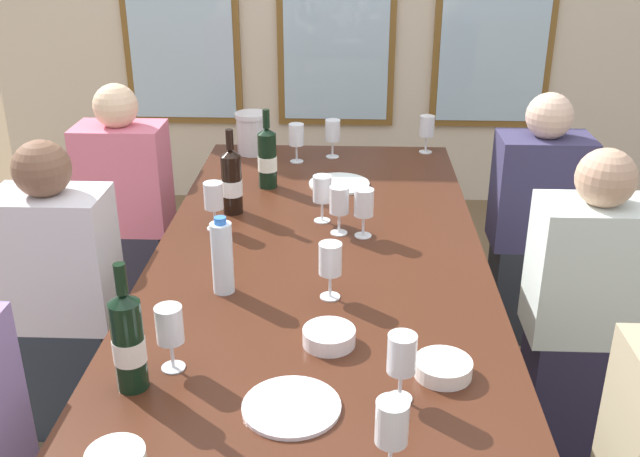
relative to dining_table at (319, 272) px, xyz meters
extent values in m
plane|color=brown|center=(0.00, 0.00, -0.68)|extent=(12.00, 12.00, 0.00)
cube|color=#442012|center=(0.00, 0.00, 0.04)|extent=(1.10, 2.38, 0.04)
cube|color=#442012|center=(-0.45, 1.10, -0.33)|extent=(0.07, 0.07, 0.70)
cube|color=#442012|center=(0.45, 1.10, -0.33)|extent=(0.07, 0.07, 0.70)
cylinder|color=white|center=(0.05, 0.66, 0.07)|extent=(0.25, 0.25, 0.01)
cylinder|color=white|center=(-0.03, -0.80, 0.07)|extent=(0.23, 0.23, 0.01)
cylinder|color=silver|center=(-0.35, 1.07, 0.15)|extent=(0.14, 0.14, 0.17)
cylinder|color=silver|center=(-0.35, 1.07, 0.24)|extent=(0.16, 0.16, 0.02)
cylinder|color=black|center=(-0.34, 0.35, 0.17)|extent=(0.07, 0.07, 0.22)
cone|color=black|center=(-0.34, 0.35, 0.30)|extent=(0.07, 0.07, 0.02)
cylinder|color=black|center=(-0.34, 0.35, 0.35)|extent=(0.03, 0.03, 0.08)
cylinder|color=white|center=(-0.34, 0.35, 0.16)|extent=(0.08, 0.08, 0.06)
cylinder|color=black|center=(-0.41, -0.73, 0.18)|extent=(0.07, 0.07, 0.23)
cone|color=black|center=(-0.41, -0.73, 0.31)|extent=(0.07, 0.07, 0.02)
cylinder|color=black|center=(-0.41, -0.73, 0.35)|extent=(0.03, 0.03, 0.08)
cylinder|color=silver|center=(-0.41, -0.73, 0.17)|extent=(0.08, 0.08, 0.06)
cylinder|color=black|center=(-0.24, 0.63, 0.17)|extent=(0.07, 0.07, 0.22)
cone|color=black|center=(-0.24, 0.63, 0.30)|extent=(0.07, 0.07, 0.02)
cylinder|color=black|center=(-0.24, 0.63, 0.35)|extent=(0.03, 0.03, 0.08)
cylinder|color=white|center=(-0.24, 0.63, 0.16)|extent=(0.08, 0.08, 0.06)
cylinder|color=white|center=(0.05, -0.53, 0.08)|extent=(0.14, 0.14, 0.04)
cylinder|color=white|center=(0.34, -0.65, 0.08)|extent=(0.14, 0.14, 0.04)
cylinder|color=white|center=(-0.27, -0.25, 0.17)|extent=(0.06, 0.06, 0.22)
cylinder|color=blue|center=(-0.27, -0.25, 0.29)|extent=(0.04, 0.04, 0.02)
cylinder|color=white|center=(-0.33, -0.65, 0.06)|extent=(0.06, 0.06, 0.00)
cylinder|color=white|center=(-0.33, -0.65, 0.10)|extent=(0.01, 0.01, 0.07)
cylinder|color=white|center=(-0.33, -0.65, 0.19)|extent=(0.07, 0.07, 0.09)
cylinder|color=beige|center=(-0.33, -0.65, 0.16)|extent=(0.06, 0.06, 0.04)
cylinder|color=white|center=(0.45, 1.11, 0.06)|extent=(0.06, 0.06, 0.00)
cylinder|color=white|center=(0.45, 1.11, 0.10)|extent=(0.01, 0.01, 0.07)
cylinder|color=white|center=(0.45, 1.11, 0.19)|extent=(0.07, 0.07, 0.09)
cylinder|color=white|center=(-0.14, 0.95, 0.06)|extent=(0.06, 0.06, 0.00)
cylinder|color=white|center=(-0.14, 0.95, 0.10)|extent=(0.01, 0.01, 0.07)
cylinder|color=white|center=(-0.14, 0.95, 0.19)|extent=(0.07, 0.07, 0.09)
cylinder|color=white|center=(0.15, 0.16, 0.06)|extent=(0.06, 0.06, 0.00)
cylinder|color=white|center=(0.15, 0.16, 0.10)|extent=(0.01, 0.01, 0.07)
cylinder|color=white|center=(0.15, 0.16, 0.19)|extent=(0.07, 0.07, 0.09)
cylinder|color=beige|center=(0.15, 0.16, 0.16)|extent=(0.06, 0.06, 0.04)
cylinder|color=white|center=(0.02, 1.02, 0.06)|extent=(0.06, 0.06, 0.00)
cylinder|color=white|center=(0.02, 1.02, 0.10)|extent=(0.01, 0.01, 0.07)
cylinder|color=white|center=(0.02, 1.02, 0.19)|extent=(0.07, 0.07, 0.09)
cylinder|color=beige|center=(0.02, 1.02, 0.16)|extent=(0.06, 0.06, 0.04)
cylinder|color=white|center=(0.05, -0.28, 0.06)|extent=(0.06, 0.06, 0.00)
cylinder|color=white|center=(0.05, -0.28, 0.10)|extent=(0.01, 0.01, 0.07)
cylinder|color=white|center=(0.05, -0.28, 0.19)|extent=(0.07, 0.07, 0.09)
cylinder|color=#590C19|center=(0.05, -0.28, 0.16)|extent=(0.06, 0.06, 0.04)
cylinder|color=white|center=(0.22, -0.76, 0.06)|extent=(0.06, 0.06, 0.00)
cylinder|color=white|center=(0.22, -0.76, 0.10)|extent=(0.01, 0.01, 0.07)
cylinder|color=white|center=(0.22, -0.76, 0.19)|extent=(0.07, 0.07, 0.09)
cylinder|color=white|center=(-0.38, 0.20, 0.06)|extent=(0.06, 0.06, 0.00)
cylinder|color=white|center=(-0.38, 0.20, 0.10)|extent=(0.01, 0.01, 0.07)
cylinder|color=white|center=(-0.38, 0.20, 0.19)|extent=(0.07, 0.07, 0.09)
cylinder|color=white|center=(0.00, 0.29, 0.06)|extent=(0.06, 0.06, 0.00)
cylinder|color=white|center=(0.00, 0.29, 0.10)|extent=(0.01, 0.01, 0.07)
cylinder|color=white|center=(0.00, 0.29, 0.19)|extent=(0.07, 0.07, 0.09)
cylinder|color=white|center=(0.06, 0.18, 0.06)|extent=(0.06, 0.06, 0.00)
cylinder|color=white|center=(0.06, 0.18, 0.10)|extent=(0.01, 0.01, 0.07)
cylinder|color=white|center=(0.06, 0.18, 0.19)|extent=(0.07, 0.07, 0.09)
cylinder|color=white|center=(0.19, -1.00, 0.10)|extent=(0.01, 0.01, 0.07)
cylinder|color=white|center=(0.19, -1.00, 0.19)|extent=(0.07, 0.07, 0.09)
cube|color=#29313C|center=(-0.90, 0.04, -0.45)|extent=(0.32, 0.24, 0.45)
cube|color=silver|center=(-0.90, 0.04, 0.01)|extent=(0.38, 0.24, 0.48)
sphere|color=brown|center=(-0.90, 0.04, 0.34)|extent=(0.19, 0.19, 0.19)
cube|color=#29253F|center=(0.90, 0.03, -0.45)|extent=(0.32, 0.24, 0.45)
cube|color=silver|center=(0.90, 0.03, 0.01)|extent=(0.38, 0.24, 0.48)
sphere|color=tan|center=(0.90, 0.03, 0.34)|extent=(0.19, 0.19, 0.19)
cube|color=#2D2C3B|center=(-0.90, 0.84, -0.45)|extent=(0.32, 0.24, 0.45)
cube|color=#DE6C85|center=(-0.90, 0.84, 0.01)|extent=(0.38, 0.24, 0.48)
sphere|color=beige|center=(-0.90, 0.84, 0.34)|extent=(0.19, 0.19, 0.19)
cube|color=#292D34|center=(0.90, 0.76, -0.45)|extent=(0.32, 0.24, 0.45)
cube|color=#3A365A|center=(0.90, 0.76, 0.01)|extent=(0.38, 0.24, 0.48)
sphere|color=beige|center=(0.90, 0.76, 0.34)|extent=(0.19, 0.19, 0.19)
camera|label=1|loc=(0.10, -2.17, 1.13)|focal=41.27mm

